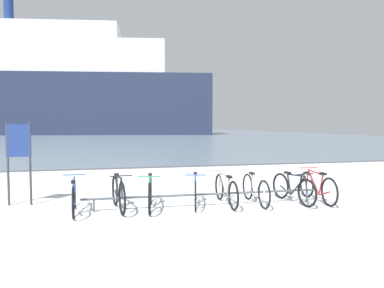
# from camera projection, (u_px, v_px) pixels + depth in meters

# --- Properties ---
(ground) EXTENTS (80.00, 132.00, 0.08)m
(ground) POSITION_uv_depth(u_px,v_px,m) (125.00, 136.00, 57.79)
(ground) COLOR silver
(bike_rack) EXTENTS (5.56, 0.15, 0.31)m
(bike_rack) POSITION_uv_depth(u_px,v_px,m) (207.00, 195.00, 7.88)
(bike_rack) COLOR #4C5156
(bike_rack) RESTS_ON ground
(bicycle_0) EXTENTS (0.46, 1.61, 0.77)m
(bicycle_0) POSITION_uv_depth(u_px,v_px,m) (74.00, 197.00, 7.28)
(bicycle_0) COLOR black
(bicycle_0) RESTS_ON ground
(bicycle_1) EXTENTS (0.46, 1.64, 0.82)m
(bicycle_1) POSITION_uv_depth(u_px,v_px,m) (118.00, 193.00, 7.53)
(bicycle_1) COLOR black
(bicycle_1) RESTS_ON ground
(bicycle_2) EXTENTS (0.46, 1.72, 0.80)m
(bicycle_2) POSITION_uv_depth(u_px,v_px,m) (150.00, 193.00, 7.63)
(bicycle_2) COLOR black
(bicycle_2) RESTS_ON ground
(bicycle_3) EXTENTS (0.53, 1.59, 0.79)m
(bicycle_3) POSITION_uv_depth(u_px,v_px,m) (195.00, 190.00, 7.90)
(bicycle_3) COLOR black
(bicycle_3) RESTS_ON ground
(bicycle_4) EXTENTS (0.46, 1.73, 0.76)m
(bicycle_4) POSITION_uv_depth(u_px,v_px,m) (226.00, 190.00, 8.03)
(bicycle_4) COLOR black
(bicycle_4) RESTS_ON ground
(bicycle_5) EXTENTS (0.46, 1.65, 0.76)m
(bicycle_5) POSITION_uv_depth(u_px,v_px,m) (255.00, 189.00, 8.11)
(bicycle_5) COLOR black
(bicycle_5) RESTS_ON ground
(bicycle_6) EXTENTS (0.46, 1.63, 0.76)m
(bicycle_6) POSITION_uv_depth(u_px,v_px,m) (293.00, 188.00, 8.26)
(bicycle_6) COLOR black
(bicycle_6) RESTS_ON ground
(bicycle_7) EXTENTS (0.46, 1.68, 0.78)m
(bicycle_7) POSITION_uv_depth(u_px,v_px,m) (317.00, 187.00, 8.35)
(bicycle_7) COLOR black
(bicycle_7) RESTS_ON ground
(info_sign) EXTENTS (0.55, 0.12, 1.93)m
(info_sign) POSITION_uv_depth(u_px,v_px,m) (19.00, 149.00, 7.94)
(info_sign) COLOR #33383D
(info_sign) RESTS_ON ground
(ferry_ship) EXTENTS (56.87, 17.81, 24.99)m
(ferry_ship) POSITION_uv_depth(u_px,v_px,m) (56.00, 89.00, 63.52)
(ferry_ship) COLOR #232D47
(ferry_ship) RESTS_ON ground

